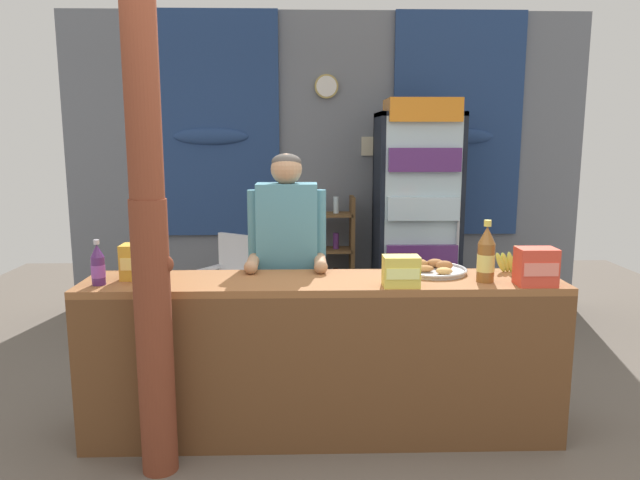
% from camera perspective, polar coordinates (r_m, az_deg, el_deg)
% --- Properties ---
extents(ground_plane, '(7.99, 7.99, 0.00)m').
position_cam_1_polar(ground_plane, '(4.28, 1.53, -13.32)').
color(ground_plane, '#665B51').
extents(back_wall_curtained, '(5.04, 0.22, 2.86)m').
position_cam_1_polar(back_wall_curtained, '(5.83, 0.65, 7.83)').
color(back_wall_curtained, slate).
rests_on(back_wall_curtained, ground).
extents(stall_counter, '(2.65, 0.50, 0.91)m').
position_cam_1_polar(stall_counter, '(3.28, 0.33, -10.36)').
color(stall_counter, '#935B33').
rests_on(stall_counter, ground).
extents(timber_post, '(0.20, 0.18, 2.80)m').
position_cam_1_polar(timber_post, '(2.92, -16.34, 2.69)').
color(timber_post, brown).
rests_on(timber_post, ground).
extents(drink_fridge, '(0.73, 0.63, 2.02)m').
position_cam_1_polar(drink_fridge, '(5.36, 9.41, 3.47)').
color(drink_fridge, black).
rests_on(drink_fridge, ground).
extents(bottle_shelf_rack, '(0.48, 0.28, 1.14)m').
position_cam_1_polar(bottle_shelf_rack, '(5.62, 0.88, -1.32)').
color(bottle_shelf_rack, brown).
rests_on(bottle_shelf_rack, ground).
extents(plastic_lawn_chair, '(0.61, 0.61, 0.86)m').
position_cam_1_polar(plastic_lawn_chair, '(5.11, -8.82, -3.72)').
color(plastic_lawn_chair, silver).
rests_on(plastic_lawn_chair, ground).
extents(shopkeeper, '(0.48, 0.42, 1.59)m').
position_cam_1_polar(shopkeeper, '(3.65, -3.21, -1.04)').
color(shopkeeper, '#28282D').
rests_on(shopkeeper, ground).
extents(soda_bottle_iced_tea, '(0.10, 0.10, 0.34)m').
position_cam_1_polar(soda_bottle_iced_tea, '(3.31, 15.80, -1.48)').
color(soda_bottle_iced_tea, brown).
rests_on(soda_bottle_iced_tea, stall_counter).
extents(soda_bottle_grape_soda, '(0.07, 0.07, 0.24)m').
position_cam_1_polar(soda_bottle_grape_soda, '(3.34, -20.73, -2.36)').
color(soda_bottle_grape_soda, '#56286B').
rests_on(soda_bottle_grape_soda, stall_counter).
extents(snack_box_instant_noodle, '(0.19, 0.13, 0.16)m').
position_cam_1_polar(snack_box_instant_noodle, '(3.12, 7.87, -3.03)').
color(snack_box_instant_noodle, '#EAD14C').
rests_on(snack_box_instant_noodle, stall_counter).
extents(snack_box_crackers, '(0.20, 0.15, 0.20)m').
position_cam_1_polar(snack_box_crackers, '(3.32, 20.21, -2.45)').
color(snack_box_crackers, '#E5422D').
rests_on(snack_box_crackers, stall_counter).
extents(snack_box_choco_powder, '(0.21, 0.14, 0.19)m').
position_cam_1_polar(snack_box_choco_powder, '(3.40, -16.91, -2.02)').
color(snack_box_choco_powder, gold).
rests_on(snack_box_choco_powder, stall_counter).
extents(pastry_tray, '(0.40, 0.40, 0.07)m').
position_cam_1_polar(pastry_tray, '(3.48, 10.87, -2.79)').
color(pastry_tray, '#BCBCC1').
rests_on(pastry_tray, stall_counter).
extents(banana_bunch, '(0.27, 0.06, 0.16)m').
position_cam_1_polar(banana_bunch, '(3.62, 18.43, -2.00)').
color(banana_bunch, '#B7C647').
rests_on(banana_bunch, stall_counter).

